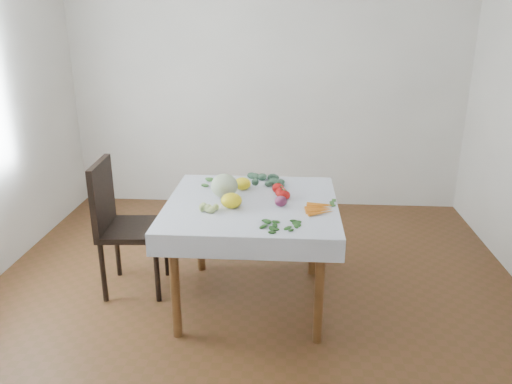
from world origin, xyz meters
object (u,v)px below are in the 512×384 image
(table, at_px, (252,216))
(cabbage, at_px, (224,186))
(heirloom_back, at_px, (242,184))
(carrot_bunch, at_px, (321,208))
(chair, at_px, (120,218))

(table, relative_size, cabbage, 5.49)
(heirloom_back, distance_m, carrot_bunch, 0.65)
(table, height_order, carrot_bunch, carrot_bunch)
(chair, bearing_deg, heirloom_back, 7.83)
(table, bearing_deg, chair, 172.46)
(table, height_order, chair, chair)
(heirloom_back, bearing_deg, table, -70.85)
(chair, height_order, cabbage, chair)
(cabbage, bearing_deg, chair, 175.99)
(carrot_bunch, bearing_deg, chair, 169.90)
(chair, distance_m, heirloom_back, 0.91)
(table, xyz_separation_m, chair, (-0.96, 0.13, -0.09))
(table, relative_size, heirloom_back, 8.17)
(heirloom_back, bearing_deg, chair, -172.17)
(chair, xyz_separation_m, cabbage, (0.77, -0.05, 0.28))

